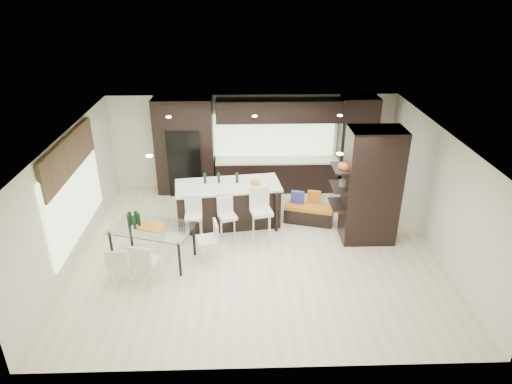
{
  "coord_description": "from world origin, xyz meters",
  "views": [
    {
      "loc": [
        -0.29,
        -8.84,
        5.69
      ],
      "look_at": [
        0.0,
        0.6,
        1.15
      ],
      "focal_mm": 32.0,
      "sensor_mm": 36.0,
      "label": 1
    }
  ],
  "objects_px": {
    "bench": "(309,214)",
    "chair_near": "(147,264)",
    "chair_end": "(207,243)",
    "floor_vase": "(355,215)",
    "stool_mid": "(228,224)",
    "stool_left": "(194,224)",
    "stool_right": "(261,221)",
    "dining_table": "(154,244)",
    "chair_far": "(120,266)",
    "kitchen_island": "(228,204)"
  },
  "relations": [
    {
      "from": "kitchen_island",
      "to": "chair_far",
      "type": "height_order",
      "value": "kitchen_island"
    },
    {
      "from": "stool_left",
      "to": "chair_far",
      "type": "height_order",
      "value": "stool_left"
    },
    {
      "from": "stool_left",
      "to": "chair_end",
      "type": "relative_size",
      "value": 1.07
    },
    {
      "from": "floor_vase",
      "to": "chair_near",
      "type": "bearing_deg",
      "value": -160.58
    },
    {
      "from": "kitchen_island",
      "to": "stool_left",
      "type": "xyz_separation_m",
      "value": [
        -0.78,
        -0.84,
        -0.09
      ]
    },
    {
      "from": "chair_near",
      "to": "chair_end",
      "type": "relative_size",
      "value": 1.05
    },
    {
      "from": "stool_mid",
      "to": "stool_left",
      "type": "bearing_deg",
      "value": 160.64
    },
    {
      "from": "bench",
      "to": "chair_near",
      "type": "distance_m",
      "value": 4.31
    },
    {
      "from": "stool_left",
      "to": "chair_far",
      "type": "relative_size",
      "value": 1.13
    },
    {
      "from": "floor_vase",
      "to": "kitchen_island",
      "type": "bearing_deg",
      "value": 164.81
    },
    {
      "from": "stool_left",
      "to": "chair_end",
      "type": "xyz_separation_m",
      "value": [
        0.35,
        -0.77,
        -0.03
      ]
    },
    {
      "from": "kitchen_island",
      "to": "stool_mid",
      "type": "relative_size",
      "value": 2.96
    },
    {
      "from": "dining_table",
      "to": "chair_far",
      "type": "distance_m",
      "value": 0.94
    },
    {
      "from": "dining_table",
      "to": "chair_far",
      "type": "height_order",
      "value": "dining_table"
    },
    {
      "from": "stool_right",
      "to": "chair_near",
      "type": "relative_size",
      "value": 1.21
    },
    {
      "from": "stool_mid",
      "to": "chair_far",
      "type": "bearing_deg",
      "value": -163.59
    },
    {
      "from": "stool_mid",
      "to": "stool_right",
      "type": "relative_size",
      "value": 0.82
    },
    {
      "from": "stool_mid",
      "to": "stool_right",
      "type": "height_order",
      "value": "stool_right"
    },
    {
      "from": "chair_far",
      "to": "kitchen_island",
      "type": "bearing_deg",
      "value": 47.82
    },
    {
      "from": "stool_mid",
      "to": "dining_table",
      "type": "height_order",
      "value": "stool_mid"
    },
    {
      "from": "stool_right",
      "to": "kitchen_island",
      "type": "bearing_deg",
      "value": 119.71
    },
    {
      "from": "stool_right",
      "to": "chair_far",
      "type": "bearing_deg",
      "value": -164.45
    },
    {
      "from": "kitchen_island",
      "to": "chair_end",
      "type": "height_order",
      "value": "kitchen_island"
    },
    {
      "from": "stool_mid",
      "to": "floor_vase",
      "type": "xyz_separation_m",
      "value": [
        2.96,
        0.03,
        0.17
      ]
    },
    {
      "from": "stool_mid",
      "to": "chair_near",
      "type": "height_order",
      "value": "chair_near"
    },
    {
      "from": "stool_mid",
      "to": "floor_vase",
      "type": "height_order",
      "value": "floor_vase"
    },
    {
      "from": "stool_mid",
      "to": "chair_end",
      "type": "relative_size",
      "value": 1.04
    },
    {
      "from": "bench",
      "to": "chair_end",
      "type": "xyz_separation_m",
      "value": [
        -2.44,
        -1.58,
        0.18
      ]
    },
    {
      "from": "dining_table",
      "to": "chair_end",
      "type": "bearing_deg",
      "value": 16.19
    },
    {
      "from": "stool_left",
      "to": "stool_right",
      "type": "distance_m",
      "value": 1.56
    },
    {
      "from": "stool_left",
      "to": "dining_table",
      "type": "height_order",
      "value": "stool_left"
    },
    {
      "from": "stool_right",
      "to": "dining_table",
      "type": "xyz_separation_m",
      "value": [
        -2.37,
        -0.73,
        -0.11
      ]
    },
    {
      "from": "chair_far",
      "to": "chair_end",
      "type": "height_order",
      "value": "chair_end"
    },
    {
      "from": "stool_right",
      "to": "bench",
      "type": "xyz_separation_m",
      "value": [
        1.23,
        0.84,
        -0.29
      ]
    },
    {
      "from": "kitchen_island",
      "to": "chair_near",
      "type": "height_order",
      "value": "kitchen_island"
    },
    {
      "from": "stool_right",
      "to": "bench",
      "type": "height_order",
      "value": "stool_right"
    },
    {
      "from": "chair_end",
      "to": "chair_far",
      "type": "bearing_deg",
      "value": 101.97
    },
    {
      "from": "stool_right",
      "to": "chair_far",
      "type": "height_order",
      "value": "stool_right"
    },
    {
      "from": "dining_table",
      "to": "stool_mid",
      "type": "bearing_deg",
      "value": 42.29
    },
    {
      "from": "dining_table",
      "to": "stool_left",
      "type": "bearing_deg",
      "value": 59.95
    },
    {
      "from": "chair_far",
      "to": "chair_end",
      "type": "xyz_separation_m",
      "value": [
        1.69,
        0.77,
        0.02
      ]
    },
    {
      "from": "kitchen_island",
      "to": "stool_right",
      "type": "bearing_deg",
      "value": -55.79
    },
    {
      "from": "bench",
      "to": "chair_end",
      "type": "distance_m",
      "value": 2.91
    },
    {
      "from": "bench",
      "to": "floor_vase",
      "type": "relative_size",
      "value": 1.0
    },
    {
      "from": "chair_end",
      "to": "floor_vase",
      "type": "bearing_deg",
      "value": -89.14
    },
    {
      "from": "kitchen_island",
      "to": "dining_table",
      "type": "height_order",
      "value": "kitchen_island"
    },
    {
      "from": "dining_table",
      "to": "chair_end",
      "type": "height_order",
      "value": "chair_end"
    },
    {
      "from": "bench",
      "to": "chair_far",
      "type": "xyz_separation_m",
      "value": [
        -4.13,
        -2.35,
        0.16
      ]
    },
    {
      "from": "bench",
      "to": "chair_near",
      "type": "relative_size",
      "value": 1.39
    },
    {
      "from": "chair_near",
      "to": "chair_end",
      "type": "xyz_separation_m",
      "value": [
        1.16,
        0.8,
        -0.02
      ]
    }
  ]
}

